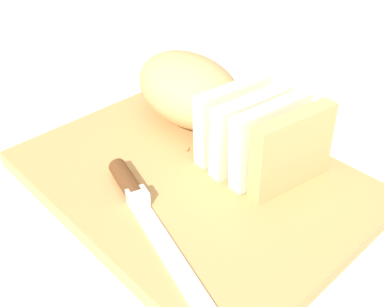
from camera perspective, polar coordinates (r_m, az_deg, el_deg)
The scene contains 6 objects.
ground_plane at distance 0.60m, azimuth 0.00°, elevation -4.02°, with size 3.00×3.00×0.00m, color silver.
cutting_board at distance 0.59m, azimuth 0.00°, elevation -3.20°, with size 0.42×0.31×0.02m, color tan.
bread_loaf at distance 0.64m, azimuth 2.04°, elevation 6.30°, with size 0.31×0.14×0.10m.
bread_knife at distance 0.54m, azimuth -6.47°, elevation -5.84°, with size 0.27×0.09×0.02m.
crumb_near_knife at distance 0.59m, azimuth 7.11°, elevation -1.83°, with size 0.00×0.00×0.00m, color #A8753D.
crumb_near_loaf at distance 0.62m, azimuth -0.58°, elevation 0.55°, with size 0.01×0.01×0.01m, color #A8753D.
Camera 1 is at (0.33, -0.32, 0.39)m, focal length 43.82 mm.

